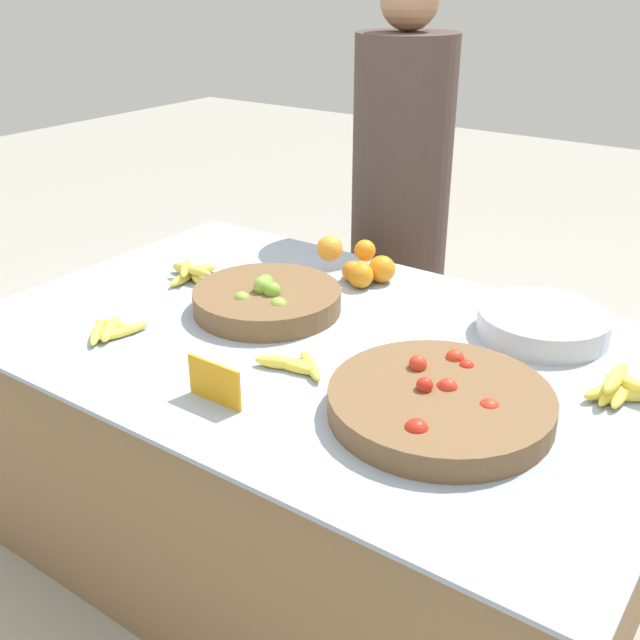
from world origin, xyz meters
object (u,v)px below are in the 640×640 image
tomato_basket (440,403)px  lime_bowl (267,300)px  metal_bowl (543,323)px  price_sign (214,383)px  vendor_person (399,221)px

tomato_basket → lime_bowl: bearing=162.1°
metal_bowl → price_sign: (-0.47, -0.74, 0.02)m
tomato_basket → vendor_person: vendor_person is taller
lime_bowl → price_sign: (0.21, -0.44, 0.02)m
vendor_person → lime_bowl: bearing=-85.5°
lime_bowl → metal_bowl: 0.74m
vendor_person → tomato_basket: bearing=-56.4°
price_sign → vendor_person: (-0.28, 1.29, -0.02)m
lime_bowl → tomato_basket: 0.67m
lime_bowl → vendor_person: bearing=94.5°
tomato_basket → vendor_person: bearing=123.6°
price_sign → tomato_basket: bearing=29.3°
lime_bowl → price_sign: bearing=-64.5°
price_sign → vendor_person: bearing=102.4°
metal_bowl → vendor_person: 0.93m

